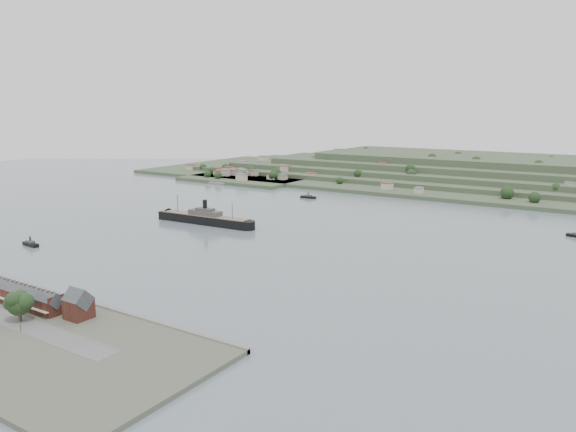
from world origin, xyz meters
The scene contains 8 objects.
ground centered at (0.00, 0.00, 0.00)m, with size 1400.00×1400.00×0.00m, color slate.
terrace_row centered at (-10.00, -168.02, 6.84)m, with size 55.60×9.80×11.07m.
gabled_building centered at (27.50, -164.00, 8.19)m, with size 10.40×10.18×14.09m.
far_peninsula centered at (27.91, 393.10, 11.88)m, with size 760.00×309.00×30.00m.
steamship centered at (-69.65, 24.55, 4.36)m, with size 98.49×15.88×23.62m.
tugboat centered at (-116.77, -95.44, 1.65)m, with size 15.35×5.25×6.78m.
ferry_west centered at (-61.36, 178.59, 1.50)m, with size 16.97×6.39×6.21m.
fig_tree centered at (9.18, -180.68, 10.60)m, with size 12.63×10.93×14.09m.
Camera 1 is at (233.18, -309.64, 94.86)m, focal length 35.00 mm.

